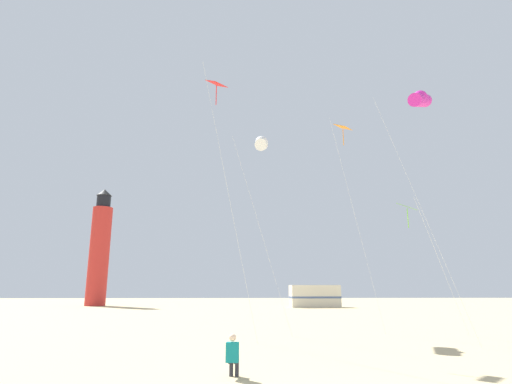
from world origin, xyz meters
name	(u,v)px	position (x,y,z in m)	size (l,w,h in m)	color
kite_flyer_standing	(233,354)	(-1.69, 4.46, 0.61)	(0.38, 0.53, 1.16)	#147F84
kite_diamond_orange	(344,136)	(4.78, 16.07, 11.52)	(2.59, 2.05, 12.33)	silver
kite_diamond_scarlet	(218,94)	(-2.77, 12.15, 12.18)	(2.75, 2.75, 13.06)	silver
kite_diamond_lime	(409,211)	(7.90, 14.82, 6.61)	(3.05, 3.05, 7.07)	silver
kite_tube_white	(262,144)	(-0.30, 15.99, 10.87)	(3.19, 3.02, 11.58)	silver
kite_tube_magenta	(420,100)	(7.98, 12.33, 12.16)	(3.70, 3.84, 12.87)	silver
lighthouse_distant	(100,250)	(-21.86, 52.90, 7.84)	(2.80, 2.80, 16.80)	red
rv_van_cream	(315,296)	(8.17, 47.36, 1.39)	(6.61, 2.85, 2.80)	beige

